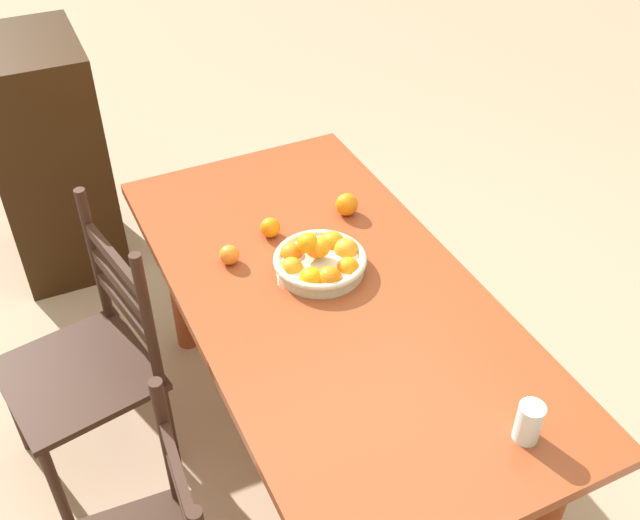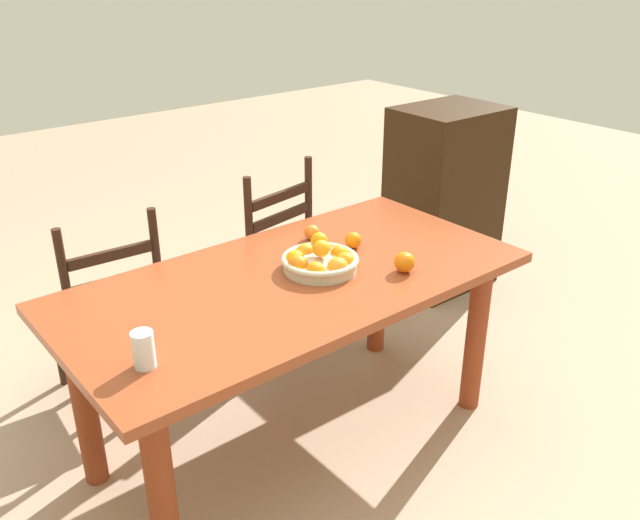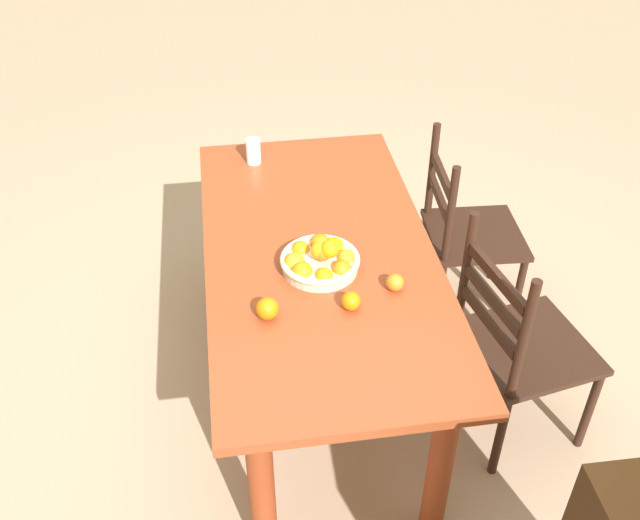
{
  "view_description": "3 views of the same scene",
  "coord_description": "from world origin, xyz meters",
  "views": [
    {
      "loc": [
        -1.52,
        0.77,
        2.28
      ],
      "look_at": [
        0.11,
        -0.01,
        0.8
      ],
      "focal_mm": 41.95,
      "sensor_mm": 36.0,
      "label": 1
    },
    {
      "loc": [
        -1.34,
        -1.79,
        1.87
      ],
      "look_at": [
        0.11,
        -0.01,
        0.8
      ],
      "focal_mm": 37.67,
      "sensor_mm": 36.0,
      "label": 2
    },
    {
      "loc": [
        2.16,
        -0.33,
        2.42
      ],
      "look_at": [
        0.11,
        -0.01,
        0.8
      ],
      "focal_mm": 40.38,
      "sensor_mm": 36.0,
      "label": 3
    }
  ],
  "objects": [
    {
      "name": "drinking_glass",
      "position": [
        -0.69,
        -0.19,
        0.81
      ],
      "size": [
        0.07,
        0.07,
        0.11
      ],
      "primitive_type": "cylinder",
      "color": "silver",
      "rests_on": "dining_table"
    },
    {
      "name": "chair_near_window",
      "position": [
        -0.44,
        0.76,
        0.43
      ],
      "size": [
        0.46,
        0.46,
        0.91
      ],
      "rotation": [
        0.0,
        0.0,
        3.07
      ],
      "color": "black",
      "rests_on": "ground"
    },
    {
      "name": "orange_loose_1",
      "position": [
        0.35,
        0.06,
        0.79
      ],
      "size": [
        0.07,
        0.07,
        0.07
      ],
      "primitive_type": "sphere",
      "color": "orange",
      "rests_on": "dining_table"
    },
    {
      "name": "orange_loose_0",
      "position": [
        0.35,
        -0.23,
        0.8
      ],
      "size": [
        0.08,
        0.08,
        0.08
      ],
      "primitive_type": "sphere",
      "color": "orange",
      "rests_on": "dining_table"
    },
    {
      "name": "orange_loose_2",
      "position": [
        0.27,
        0.23,
        0.79
      ],
      "size": [
        0.06,
        0.06,
        0.06
      ],
      "primitive_type": "sphere",
      "color": "orange",
      "rests_on": "dining_table"
    },
    {
      "name": "fruit_bowl",
      "position": [
        0.11,
        -0.01,
        0.8
      ],
      "size": [
        0.3,
        0.3,
        0.14
      ],
      "color": "beige",
      "rests_on": "dining_table"
    },
    {
      "name": "chair_by_cabinet",
      "position": [
        0.33,
        0.72,
        0.46
      ],
      "size": [
        0.53,
        0.53,
        0.98
      ],
      "rotation": [
        0.0,
        0.0,
        3.32
      ],
      "color": "black",
      "rests_on": "ground"
    },
    {
      "name": "cabinet",
      "position": [
        1.57,
        0.62,
        0.53
      ],
      "size": [
        0.59,
        0.47,
        1.07
      ],
      "primitive_type": "cube",
      "rotation": [
        0.0,
        0.0,
        -0.02
      ],
      "color": "black",
      "rests_on": "ground"
    },
    {
      "name": "ground_plane",
      "position": [
        0.0,
        0.0,
        0.0
      ],
      "size": [
        12.0,
        12.0,
        0.0
      ],
      "primitive_type": "plane",
      "color": "tan"
    },
    {
      "name": "dining_table",
      "position": [
        0.0,
        0.0,
        0.64
      ],
      "size": [
        1.74,
        0.87,
        0.76
      ],
      "color": "brown",
      "rests_on": "ground"
    }
  ]
}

